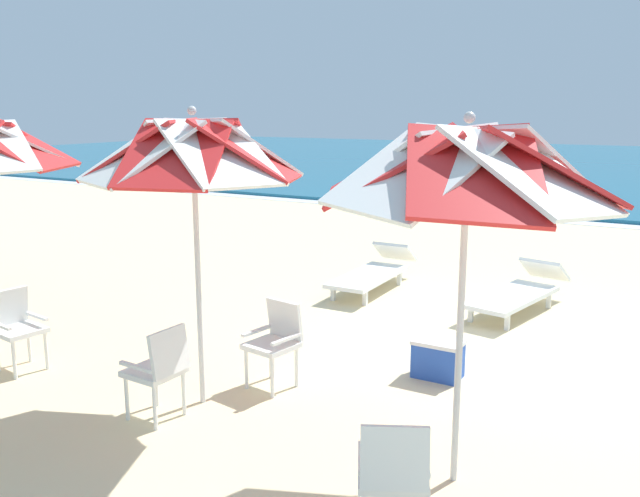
{
  "coord_description": "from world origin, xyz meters",
  "views": [
    {
      "loc": [
        1.9,
        -7.61,
        2.74
      ],
      "look_at": [
        -2.25,
        -0.42,
        1.0
      ],
      "focal_mm": 37.64,
      "sensor_mm": 36.0,
      "label": 1
    }
  ],
  "objects_px": {
    "plastic_chair_2": "(159,367)",
    "sun_lounger_1": "(519,292)",
    "plastic_chair_3": "(16,324)",
    "cooler_box": "(438,358)",
    "plastic_chair_1": "(276,338)",
    "beach_umbrella_1": "(193,154)",
    "beach_umbrella_0": "(467,170)",
    "plastic_chair_0": "(393,472)",
    "sun_lounger_2": "(374,272)"
  },
  "relations": [
    {
      "from": "plastic_chair_0",
      "to": "plastic_chair_2",
      "type": "distance_m",
      "value": 2.57
    },
    {
      "from": "plastic_chair_2",
      "to": "sun_lounger_1",
      "type": "relative_size",
      "value": 0.39
    },
    {
      "from": "beach_umbrella_1",
      "to": "cooler_box",
      "type": "relative_size",
      "value": 5.52
    },
    {
      "from": "plastic_chair_0",
      "to": "plastic_chair_3",
      "type": "distance_m",
      "value": 4.72
    },
    {
      "from": "plastic_chair_0",
      "to": "cooler_box",
      "type": "xyz_separation_m",
      "value": [
        -0.7,
        2.74,
        -0.3
      ]
    },
    {
      "from": "plastic_chair_0",
      "to": "sun_lounger_2",
      "type": "xyz_separation_m",
      "value": [
        -2.76,
        5.53,
        -0.22
      ]
    },
    {
      "from": "plastic_chair_3",
      "to": "sun_lounger_2",
      "type": "height_order",
      "value": "plastic_chair_3"
    },
    {
      "from": "plastic_chair_2",
      "to": "sun_lounger_2",
      "type": "xyz_separation_m",
      "value": [
        -0.26,
        4.95,
        -0.22
      ]
    },
    {
      "from": "plastic_chair_3",
      "to": "cooler_box",
      "type": "xyz_separation_m",
      "value": [
        3.97,
        2.02,
        -0.3
      ]
    },
    {
      "from": "beach_umbrella_1",
      "to": "plastic_chair_2",
      "type": "relative_size",
      "value": 3.19
    },
    {
      "from": "plastic_chair_2",
      "to": "plastic_chair_0",
      "type": "bearing_deg",
      "value": -13.02
    },
    {
      "from": "beach_umbrella_0",
      "to": "beach_umbrella_1",
      "type": "relative_size",
      "value": 0.98
    },
    {
      "from": "plastic_chair_2",
      "to": "cooler_box",
      "type": "bearing_deg",
      "value": 50.07
    },
    {
      "from": "plastic_chair_2",
      "to": "plastic_chair_3",
      "type": "bearing_deg",
      "value": 176.32
    },
    {
      "from": "beach_umbrella_0",
      "to": "plastic_chair_3",
      "type": "height_order",
      "value": "beach_umbrella_0"
    },
    {
      "from": "plastic_chair_1",
      "to": "sun_lounger_2",
      "type": "distance_m",
      "value": 3.89
    },
    {
      "from": "plastic_chair_3",
      "to": "beach_umbrella_1",
      "type": "bearing_deg",
      "value": 8.32
    },
    {
      "from": "plastic_chair_0",
      "to": "beach_umbrella_1",
      "type": "bearing_deg",
      "value": 156.63
    },
    {
      "from": "plastic_chair_1",
      "to": "plastic_chair_2",
      "type": "distance_m",
      "value": 1.24
    },
    {
      "from": "beach_umbrella_0",
      "to": "plastic_chair_0",
      "type": "xyz_separation_m",
      "value": [
        -0.1,
        -0.92,
        -1.83
      ]
    },
    {
      "from": "plastic_chair_3",
      "to": "sun_lounger_1",
      "type": "height_order",
      "value": "plastic_chair_3"
    },
    {
      "from": "plastic_chair_3",
      "to": "cooler_box",
      "type": "bearing_deg",
      "value": 27.0
    },
    {
      "from": "beach_umbrella_0",
      "to": "sun_lounger_1",
      "type": "relative_size",
      "value": 1.22
    },
    {
      "from": "sun_lounger_2",
      "to": "plastic_chair_0",
      "type": "bearing_deg",
      "value": -63.45
    },
    {
      "from": "plastic_chair_1",
      "to": "sun_lounger_1",
      "type": "height_order",
      "value": "plastic_chair_1"
    },
    {
      "from": "plastic_chair_0",
      "to": "plastic_chair_1",
      "type": "bearing_deg",
      "value": 139.68
    },
    {
      "from": "beach_umbrella_1",
      "to": "sun_lounger_1",
      "type": "xyz_separation_m",
      "value": [
        1.87,
        4.44,
        -2.07
      ]
    },
    {
      "from": "plastic_chair_1",
      "to": "plastic_chair_2",
      "type": "xyz_separation_m",
      "value": [
        -0.48,
        -1.14,
        0.0
      ]
    },
    {
      "from": "sun_lounger_2",
      "to": "plastic_chair_3",
      "type": "bearing_deg",
      "value": -111.52
    },
    {
      "from": "plastic_chair_0",
      "to": "plastic_chair_3",
      "type": "bearing_deg",
      "value": 171.25
    },
    {
      "from": "plastic_chair_2",
      "to": "sun_lounger_1",
      "type": "bearing_deg",
      "value": 68.25
    },
    {
      "from": "beach_umbrella_0",
      "to": "sun_lounger_1",
      "type": "xyz_separation_m",
      "value": [
        -0.64,
        4.56,
        -2.04
      ]
    },
    {
      "from": "plastic_chair_1",
      "to": "beach_umbrella_1",
      "type": "bearing_deg",
      "value": -120.04
    },
    {
      "from": "plastic_chair_1",
      "to": "sun_lounger_1",
      "type": "bearing_deg",
      "value": 68.5
    },
    {
      "from": "sun_lounger_1",
      "to": "cooler_box",
      "type": "relative_size",
      "value": 4.45
    },
    {
      "from": "plastic_chair_2",
      "to": "sun_lounger_1",
      "type": "height_order",
      "value": "plastic_chair_2"
    },
    {
      "from": "beach_umbrella_1",
      "to": "plastic_chair_1",
      "type": "xyz_separation_m",
      "value": [
        0.39,
        0.68,
        -1.85
      ]
    },
    {
      "from": "plastic_chair_2",
      "to": "plastic_chair_3",
      "type": "height_order",
      "value": "same"
    },
    {
      "from": "beach_umbrella_1",
      "to": "sun_lounger_1",
      "type": "bearing_deg",
      "value": 67.12
    },
    {
      "from": "beach_umbrella_0",
      "to": "cooler_box",
      "type": "distance_m",
      "value": 2.9
    },
    {
      "from": "sun_lounger_1",
      "to": "plastic_chair_0",
      "type": "bearing_deg",
      "value": -84.3
    },
    {
      "from": "sun_lounger_1",
      "to": "cooler_box",
      "type": "distance_m",
      "value": 2.75
    },
    {
      "from": "beach_umbrella_0",
      "to": "sun_lounger_1",
      "type": "height_order",
      "value": "beach_umbrella_0"
    },
    {
      "from": "plastic_chair_3",
      "to": "beach_umbrella_0",
      "type": "bearing_deg",
      "value": 2.48
    },
    {
      "from": "plastic_chair_2",
      "to": "cooler_box",
      "type": "distance_m",
      "value": 2.83
    },
    {
      "from": "beach_umbrella_0",
      "to": "sun_lounger_2",
      "type": "height_order",
      "value": "beach_umbrella_0"
    },
    {
      "from": "beach_umbrella_1",
      "to": "cooler_box",
      "type": "height_order",
      "value": "beach_umbrella_1"
    },
    {
      "from": "beach_umbrella_0",
      "to": "cooler_box",
      "type": "relative_size",
      "value": 5.43
    },
    {
      "from": "beach_umbrella_1",
      "to": "cooler_box",
      "type": "xyz_separation_m",
      "value": [
        1.72,
        1.69,
        -2.15
      ]
    },
    {
      "from": "beach_umbrella_0",
      "to": "beach_umbrella_1",
      "type": "xyz_separation_m",
      "value": [
        -2.52,
        0.12,
        0.02
      ]
    }
  ]
}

